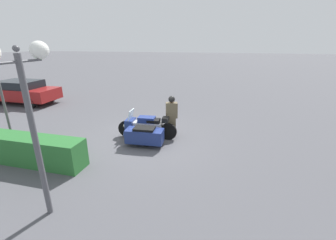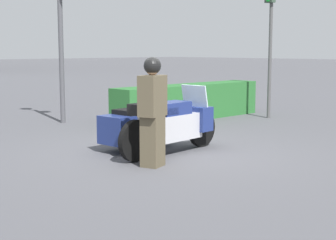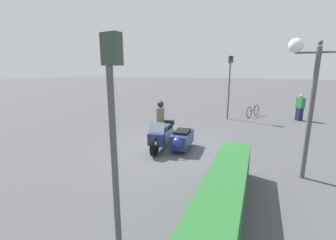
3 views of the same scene
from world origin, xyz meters
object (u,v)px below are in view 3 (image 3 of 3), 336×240
officer_rider (161,120)px  pedestrian_bystander (300,107)px  police_motorcycle (172,137)px  bicycle_parked (253,111)px  traffic_light_far (230,79)px  traffic_light_near (114,124)px  hedge_bush_curbside (224,199)px  twin_lamp_post (317,69)px

officer_rider → pedestrian_bystander: officer_rider is taller
police_motorcycle → pedestrian_bystander: pedestrian_bystander is taller
pedestrian_bystander → bicycle_parked: size_ratio=0.95×
officer_rider → traffic_light_far: traffic_light_far is taller
traffic_light_near → bicycle_parked: size_ratio=2.06×
officer_rider → pedestrian_bystander: 9.05m
officer_rider → hedge_bush_curbside: (4.37, 3.32, -0.44)m
traffic_light_far → bicycle_parked: traffic_light_far is taller
hedge_bush_curbside → twin_lamp_post: (-2.71, 1.77, 2.51)m
traffic_light_far → bicycle_parked: size_ratio=2.28×
hedge_bush_curbside → traffic_light_near: (1.67, -1.28, 1.78)m
hedge_bush_curbside → traffic_light_near: 2.76m
traffic_light_near → pedestrian_bystander: 13.45m
hedge_bush_curbside → twin_lamp_post: bearing=146.8°
officer_rider → traffic_light_near: 6.52m
police_motorcycle → twin_lamp_post: 4.94m
traffic_light_near → bicycle_parked: traffic_light_near is taller
hedge_bush_curbside → police_motorcycle: bearing=-145.0°
hedge_bush_curbside → traffic_light_far: bearing=-172.7°
officer_rider → pedestrian_bystander: (-6.70, 6.08, -0.11)m
officer_rider → hedge_bush_curbside: bearing=108.4°
hedge_bush_curbside → pedestrian_bystander: size_ratio=2.99×
officer_rider → bicycle_parked: 7.75m
twin_lamp_post → pedestrian_bystander: size_ratio=2.38×
hedge_bush_curbside → twin_lamp_post: 4.10m
traffic_light_far → officer_rider: bearing=-37.6°
police_motorcycle → bicycle_parked: (-7.81, 2.58, -0.13)m
twin_lamp_post → pedestrian_bystander: (-8.37, 0.99, -2.18)m
police_motorcycle → traffic_light_near: bearing=8.7°
traffic_light_near → officer_rider: bearing=27.2°
twin_lamp_post → police_motorcycle: bearing=-100.2°
officer_rider → twin_lamp_post: bearing=143.0°
pedestrian_bystander → traffic_light_far: bearing=160.0°
traffic_light_far → pedestrian_bystander: traffic_light_far is taller
hedge_bush_curbside → pedestrian_bystander: pedestrian_bystander is taller
twin_lamp_post → bicycle_parked: (-8.57, -1.62, -2.62)m
police_motorcycle → officer_rider: officer_rider is taller
twin_lamp_post → hedge_bush_curbside: bearing=-33.2°
pedestrian_bystander → twin_lamp_post: bearing=-133.6°
police_motorcycle → pedestrian_bystander: bearing=141.8°
traffic_light_near → pedestrian_bystander: bearing=-9.0°
traffic_light_far → traffic_light_near: bearing=-17.1°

